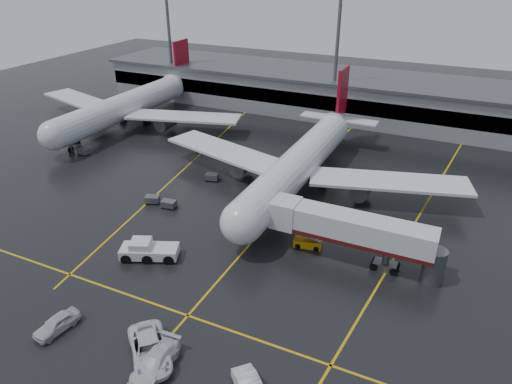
% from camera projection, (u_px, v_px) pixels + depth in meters
% --- Properties ---
extents(ground, '(220.00, 220.00, 0.00)m').
position_uv_depth(ground, '(275.00, 215.00, 63.81)').
color(ground, black).
rests_on(ground, ground).
extents(apron_line_centre, '(0.25, 90.00, 0.02)m').
position_uv_depth(apron_line_centre, '(275.00, 215.00, 63.81)').
color(apron_line_centre, gold).
rests_on(apron_line_centre, ground).
extents(apron_line_stop, '(60.00, 0.25, 0.02)m').
position_uv_depth(apron_line_stop, '(188.00, 316.00, 46.12)').
color(apron_line_stop, gold).
rests_on(apron_line_stop, ground).
extents(apron_line_left, '(9.99, 69.35, 0.02)m').
position_uv_depth(apron_line_left, '(191.00, 163.00, 79.44)').
color(apron_line_left, gold).
rests_on(apron_line_left, ground).
extents(apron_line_right, '(7.57, 69.64, 0.02)m').
position_uv_depth(apron_line_right, '(423.00, 210.00, 65.01)').
color(apron_line_right, gold).
rests_on(apron_line_right, ground).
extents(terminal, '(122.00, 19.00, 8.60)m').
position_uv_depth(terminal, '(364.00, 96.00, 100.36)').
color(terminal, gray).
rests_on(terminal, ground).
extents(light_mast_left, '(3.00, 1.20, 25.45)m').
position_uv_depth(light_mast_left, '(169.00, 37.00, 108.04)').
color(light_mast_left, '#595B60').
rests_on(light_mast_left, ground).
extents(light_mast_mid, '(3.00, 1.20, 25.45)m').
position_uv_depth(light_mast_mid, '(337.00, 51.00, 92.85)').
color(light_mast_mid, '#595B60').
rests_on(light_mast_mid, ground).
extents(main_airliner, '(48.80, 45.60, 14.10)m').
position_uv_depth(main_airliner, '(302.00, 161.00, 69.68)').
color(main_airliner, silver).
rests_on(main_airliner, ground).
extents(second_airliner, '(48.80, 45.60, 14.10)m').
position_uv_depth(second_airliner, '(128.00, 105.00, 95.28)').
color(second_airliner, silver).
rests_on(second_airliner, ground).
extents(jet_bridge, '(19.90, 3.40, 6.05)m').
position_uv_depth(jet_bridge, '(352.00, 231.00, 52.68)').
color(jet_bridge, silver).
rests_on(jet_bridge, ground).
extents(pushback_tractor, '(7.16, 5.05, 2.37)m').
position_uv_depth(pushback_tractor, '(148.00, 251.00, 54.52)').
color(pushback_tractor, silver).
rests_on(pushback_tractor, ground).
extents(belt_loader, '(3.55, 2.07, 2.12)m').
position_uv_depth(belt_loader, '(308.00, 243.00, 56.74)').
color(belt_loader, '#CD9108').
rests_on(belt_loader, ground).
extents(service_van_a, '(7.11, 7.03, 1.90)m').
position_uv_depth(service_van_a, '(150.00, 349.00, 40.96)').
color(service_van_a, white).
rests_on(service_van_a, ground).
extents(service_van_b, '(2.65, 5.84, 1.66)m').
position_uv_depth(service_van_b, '(155.00, 362.00, 39.86)').
color(service_van_b, silver).
rests_on(service_van_b, ground).
extents(service_van_d, '(2.44, 4.74, 1.54)m').
position_uv_depth(service_van_d, '(57.00, 324.00, 44.04)').
color(service_van_d, silver).
rests_on(service_van_d, ground).
extents(baggage_cart_a, '(2.13, 1.50, 1.12)m').
position_uv_depth(baggage_cart_a, '(169.00, 204.00, 65.31)').
color(baggage_cart_a, '#595B60').
rests_on(baggage_cart_a, ground).
extents(baggage_cart_b, '(2.33, 1.92, 1.12)m').
position_uv_depth(baggage_cart_b, '(152.00, 199.00, 66.54)').
color(baggage_cart_b, '#595B60').
rests_on(baggage_cart_b, ground).
extents(baggage_cart_c, '(2.24, 1.72, 1.12)m').
position_uv_depth(baggage_cart_c, '(212.00, 177.00, 73.15)').
color(baggage_cart_c, '#595B60').
rests_on(baggage_cart_c, ground).
extents(baggage_cart_d, '(2.25, 1.74, 1.12)m').
position_uv_depth(baggage_cart_d, '(73.00, 140.00, 87.58)').
color(baggage_cart_d, '#595B60').
rests_on(baggage_cart_d, ground).
extents(baggage_cart_e, '(2.01, 1.31, 1.12)m').
position_uv_depth(baggage_cart_e, '(84.00, 151.00, 82.52)').
color(baggage_cart_e, '#595B60').
rests_on(baggage_cart_e, ground).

